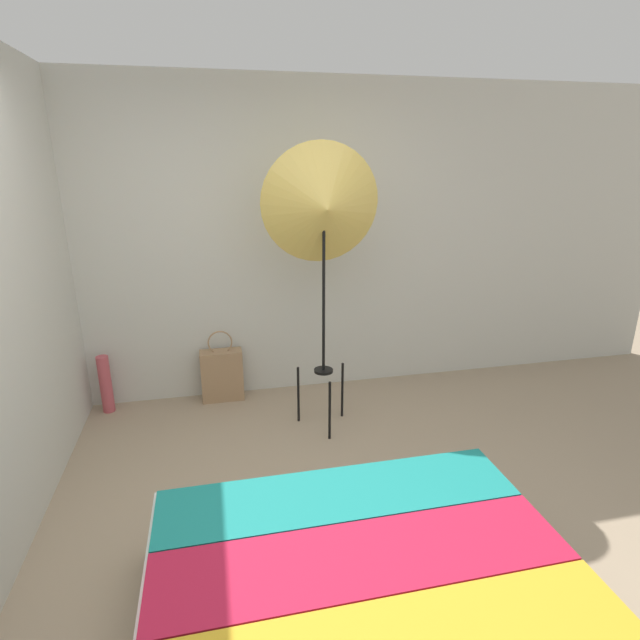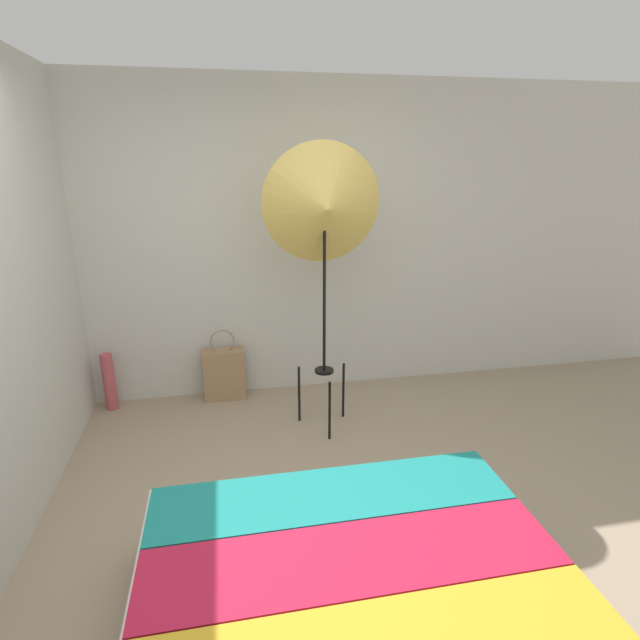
% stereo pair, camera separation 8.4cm
% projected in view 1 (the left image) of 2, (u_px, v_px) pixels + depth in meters
% --- Properties ---
extents(ground_plane, '(14.00, 14.00, 0.00)m').
position_uv_depth(ground_plane, '(292.00, 575.00, 2.50)').
color(ground_plane, gray).
extents(wall_back, '(8.00, 0.05, 2.60)m').
position_uv_depth(wall_back, '(246.00, 245.00, 4.09)').
color(wall_back, beige).
rests_on(wall_back, ground_plane).
extents(wall_side_left, '(0.05, 8.00, 2.60)m').
position_uv_depth(wall_side_left, '(12.00, 289.00, 2.74)').
color(wall_side_left, beige).
rests_on(wall_side_left, ground_plane).
extents(photo_umbrella, '(0.84, 0.37, 2.10)m').
position_uv_depth(photo_umbrella, '(324.00, 208.00, 3.37)').
color(photo_umbrella, black).
rests_on(photo_umbrella, ground_plane).
extents(tote_bag, '(0.35, 0.15, 0.62)m').
position_uv_depth(tote_bag, '(222.00, 375.00, 4.24)').
color(tote_bag, '#9E7A56').
rests_on(tote_bag, ground_plane).
extents(paper_roll, '(0.09, 0.09, 0.48)m').
position_uv_depth(paper_roll, '(106.00, 384.00, 4.03)').
color(paper_roll, '#BC4C56').
rests_on(paper_roll, ground_plane).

